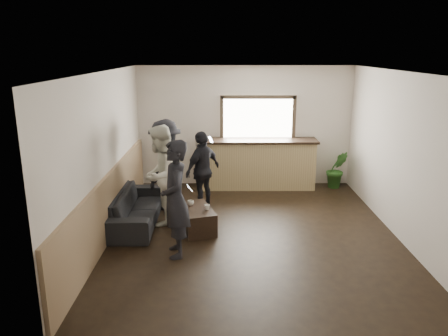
{
  "coord_description": "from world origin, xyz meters",
  "views": [
    {
      "loc": [
        -0.52,
        -7.16,
        3.14
      ],
      "look_at": [
        -0.5,
        0.4,
        1.09
      ],
      "focal_mm": 35.0,
      "sensor_mm": 36.0,
      "label": 1
    }
  ],
  "objects_px": {
    "cup_a": "(190,203)",
    "potted_plant": "(337,169)",
    "cup_b": "(207,207)",
    "coffee_table": "(197,219)",
    "person_a": "(175,199)",
    "person_b": "(160,175)",
    "person_c": "(166,165)",
    "sofa": "(135,207)",
    "bar_counter": "(258,161)",
    "person_d": "(203,170)"
  },
  "relations": [
    {
      "from": "cup_a",
      "to": "potted_plant",
      "type": "relative_size",
      "value": 0.13
    },
    {
      "from": "person_a",
      "to": "coffee_table",
      "type": "bearing_deg",
      "value": 154.04
    },
    {
      "from": "cup_b",
      "to": "sofa",
      "type": "bearing_deg",
      "value": 163.78
    },
    {
      "from": "cup_a",
      "to": "bar_counter",
      "type": "bearing_deg",
      "value": 59.44
    },
    {
      "from": "cup_a",
      "to": "cup_b",
      "type": "distance_m",
      "value": 0.38
    },
    {
      "from": "potted_plant",
      "to": "person_c",
      "type": "relative_size",
      "value": 0.48
    },
    {
      "from": "bar_counter",
      "to": "coffee_table",
      "type": "distance_m",
      "value": 2.88
    },
    {
      "from": "coffee_table",
      "to": "person_c",
      "type": "xyz_separation_m",
      "value": [
        -0.67,
        1.13,
        0.71
      ]
    },
    {
      "from": "person_b",
      "to": "person_d",
      "type": "height_order",
      "value": "person_b"
    },
    {
      "from": "person_a",
      "to": "cup_b",
      "type": "bearing_deg",
      "value": 142.33
    },
    {
      "from": "person_b",
      "to": "person_c",
      "type": "height_order",
      "value": "person_b"
    },
    {
      "from": "person_c",
      "to": "person_d",
      "type": "relative_size",
      "value": 1.15
    },
    {
      "from": "person_a",
      "to": "cup_a",
      "type": "bearing_deg",
      "value": 161.52
    },
    {
      "from": "bar_counter",
      "to": "person_d",
      "type": "height_order",
      "value": "bar_counter"
    },
    {
      "from": "sofa",
      "to": "cup_b",
      "type": "xyz_separation_m",
      "value": [
        1.35,
        -0.39,
        0.15
      ]
    },
    {
      "from": "coffee_table",
      "to": "person_b",
      "type": "height_order",
      "value": "person_b"
    },
    {
      "from": "cup_b",
      "to": "potted_plant",
      "type": "distance_m",
      "value": 3.9
    },
    {
      "from": "cup_a",
      "to": "person_c",
      "type": "distance_m",
      "value": 1.21
    },
    {
      "from": "bar_counter",
      "to": "potted_plant",
      "type": "height_order",
      "value": "bar_counter"
    },
    {
      "from": "coffee_table",
      "to": "person_d",
      "type": "bearing_deg",
      "value": 86.64
    },
    {
      "from": "cup_a",
      "to": "person_b",
      "type": "relative_size",
      "value": 0.06
    },
    {
      "from": "potted_plant",
      "to": "person_b",
      "type": "height_order",
      "value": "person_b"
    },
    {
      "from": "person_a",
      "to": "person_b",
      "type": "xyz_separation_m",
      "value": [
        -0.41,
        1.31,
        0.0
      ]
    },
    {
      "from": "person_b",
      "to": "sofa",
      "type": "bearing_deg",
      "value": -74.47
    },
    {
      "from": "coffee_table",
      "to": "cup_b",
      "type": "height_order",
      "value": "cup_b"
    },
    {
      "from": "cup_a",
      "to": "person_a",
      "type": "xyz_separation_m",
      "value": [
        -0.14,
        -1.13,
        0.47
      ]
    },
    {
      "from": "person_d",
      "to": "sofa",
      "type": "bearing_deg",
      "value": -15.68
    },
    {
      "from": "cup_a",
      "to": "sofa",
      "type": "bearing_deg",
      "value": 170.54
    },
    {
      "from": "sofa",
      "to": "potted_plant",
      "type": "relative_size",
      "value": 2.38
    },
    {
      "from": "cup_a",
      "to": "person_d",
      "type": "height_order",
      "value": "person_d"
    },
    {
      "from": "bar_counter",
      "to": "person_c",
      "type": "xyz_separation_m",
      "value": [
        -1.96,
        -1.41,
        0.27
      ]
    },
    {
      "from": "bar_counter",
      "to": "sofa",
      "type": "distance_m",
      "value": 3.32
    },
    {
      "from": "potted_plant",
      "to": "person_d",
      "type": "relative_size",
      "value": 0.55
    },
    {
      "from": "sofa",
      "to": "cup_a",
      "type": "distance_m",
      "value": 1.07
    },
    {
      "from": "sofa",
      "to": "person_d",
      "type": "distance_m",
      "value": 1.57
    },
    {
      "from": "sofa",
      "to": "potted_plant",
      "type": "bearing_deg",
      "value": -63.92
    },
    {
      "from": "person_d",
      "to": "bar_counter",
      "type": "bearing_deg",
      "value": 178.09
    },
    {
      "from": "potted_plant",
      "to": "coffee_table",
      "type": "bearing_deg",
      "value": -141.64
    },
    {
      "from": "potted_plant",
      "to": "person_b",
      "type": "xyz_separation_m",
      "value": [
        -3.81,
        -2.16,
        0.48
      ]
    },
    {
      "from": "person_d",
      "to": "person_c",
      "type": "bearing_deg",
      "value": -47.18
    },
    {
      "from": "coffee_table",
      "to": "person_b",
      "type": "xyz_separation_m",
      "value": [
        -0.67,
        0.33,
        0.72
      ]
    },
    {
      "from": "cup_b",
      "to": "cup_a",
      "type": "bearing_deg",
      "value": 144.68
    },
    {
      "from": "cup_b",
      "to": "person_c",
      "type": "relative_size",
      "value": 0.05
    },
    {
      "from": "person_b",
      "to": "person_d",
      "type": "distance_m",
      "value": 1.12
    },
    {
      "from": "bar_counter",
      "to": "potted_plant",
      "type": "xyz_separation_m",
      "value": [
        1.85,
        -0.05,
        -0.2
      ]
    },
    {
      "from": "cup_a",
      "to": "cup_b",
      "type": "relative_size",
      "value": 1.21
    },
    {
      "from": "sofa",
      "to": "person_c",
      "type": "bearing_deg",
      "value": -31.89
    },
    {
      "from": "coffee_table",
      "to": "person_a",
      "type": "height_order",
      "value": "person_a"
    },
    {
      "from": "coffee_table",
      "to": "cup_b",
      "type": "bearing_deg",
      "value": -19.5
    },
    {
      "from": "cup_a",
      "to": "person_d",
      "type": "relative_size",
      "value": 0.07
    }
  ]
}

